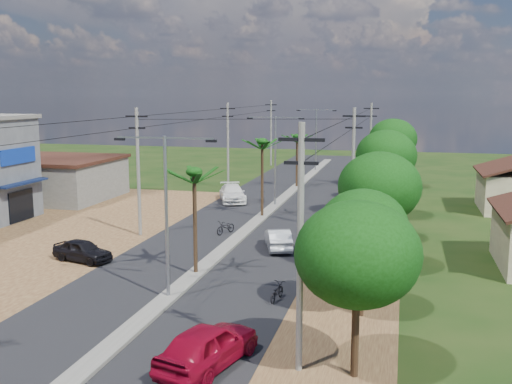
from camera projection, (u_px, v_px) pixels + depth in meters
ground at (169, 299)px, 29.30m from camera, size 160.00×160.00×0.00m
road at (246, 231)px, 43.66m from camera, size 12.00×110.00×0.04m
median at (256, 222)px, 46.53m from camera, size 1.00×90.00×0.18m
dirt_lot_west at (6, 242)px, 40.50m from camera, size 18.00×46.00×0.04m
dirt_shoulder_east at (364, 238)px, 41.66m from camera, size 5.00×90.00×0.03m
low_shed at (57, 178)px, 56.93m from camera, size 10.40×10.40×3.95m
tree_east_a at (358, 254)px, 20.58m from camera, size 4.40×4.40×6.37m
tree_east_b at (363, 227)px, 26.43m from camera, size 4.00×4.00×5.83m
tree_east_c at (379, 187)px, 32.92m from camera, size 4.60×4.60×6.83m
tree_east_d at (379, 179)px, 39.78m from camera, size 4.20×4.20×6.13m
tree_east_e at (386, 156)px, 47.28m from camera, size 4.80×4.80×7.14m
tree_east_f at (384, 160)px, 55.23m from camera, size 3.80×3.80×5.52m
tree_east_g at (393, 139)px, 62.53m from camera, size 5.00×5.00×7.38m
tree_east_h at (391, 139)px, 70.36m from camera, size 4.40×4.40×6.52m
palm_median_near at (194, 176)px, 32.23m from camera, size 2.00×2.00×6.15m
palm_median_mid at (262, 145)px, 47.50m from camera, size 2.00×2.00×6.55m
palm_median_far at (297, 139)px, 62.93m from camera, size 2.00×2.00×5.85m
streetlight_near at (166, 203)px, 28.52m from camera, size 5.10×0.18×8.00m
streetlight_mid at (275, 153)px, 52.47m from camera, size 5.10×0.18×8.00m
streetlight_far at (316, 134)px, 76.42m from camera, size 5.10×0.18×8.00m
utility_pole_w_b at (138, 169)px, 41.67m from camera, size 1.60×0.24×9.00m
utility_pole_w_c at (228, 144)px, 62.75m from camera, size 1.60×0.24×9.00m
utility_pole_w_d at (271, 131)px, 82.86m from camera, size 1.60×0.24×9.00m
utility_pole_e_a at (300, 243)px, 21.00m from camera, size 1.60×0.24×9.00m
utility_pole_e_b at (353, 168)px, 42.08m from camera, size 1.60×0.24×9.00m
utility_pole_e_c at (370, 143)px, 63.15m from camera, size 1.60×0.24×9.00m
car_red_near at (208, 346)px, 21.87m from camera, size 3.18×5.18×1.65m
car_silver_mid at (278, 239)px, 38.47m from camera, size 2.64×4.34×1.35m
car_white_far at (232, 194)px, 55.41m from camera, size 3.98×5.74×1.54m
car_parked_dark at (82, 251)px, 35.73m from camera, size 4.11×2.48×1.31m
moto_rider_east at (277, 293)px, 28.97m from camera, size 0.80×1.70×0.86m
moto_rider_west_a at (226, 228)px, 42.69m from camera, size 1.35×1.99×0.99m
moto_rider_west_b at (262, 196)px, 55.65m from camera, size 0.90×1.79×1.04m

